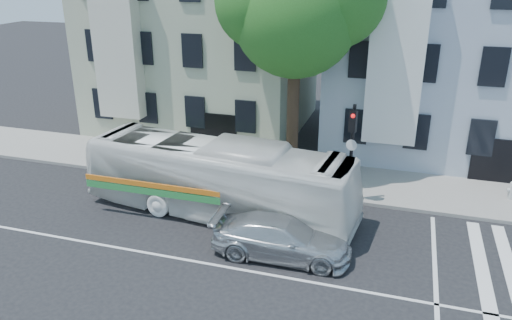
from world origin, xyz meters
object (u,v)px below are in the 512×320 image
at_px(traffic_signal, 352,142).
at_px(sedan, 282,238).
at_px(bus, 219,179).
at_px(fire_hydrant, 512,190).

bearing_deg(traffic_signal, sedan, -96.16).
xyz_separation_m(bus, fire_hydrant, (11.50, 4.62, -0.98)).
distance_m(bus, fire_hydrant, 12.43).
xyz_separation_m(bus, sedan, (3.18, -2.28, -0.85)).
bearing_deg(traffic_signal, fire_hydrant, 32.30).
xyz_separation_m(traffic_signal, fire_hydrant, (6.63, 2.22, -2.23)).
bearing_deg(bus, traffic_signal, -57.71).
bearing_deg(sedan, traffic_signal, -21.64).
relative_size(sedan, fire_hydrant, 5.89).
xyz_separation_m(sedan, fire_hydrant, (8.32, 6.90, -0.13)).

